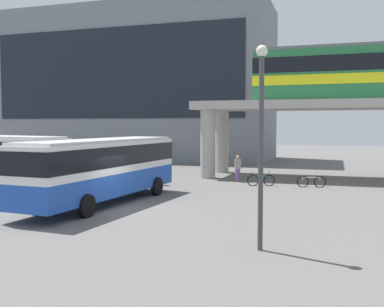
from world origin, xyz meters
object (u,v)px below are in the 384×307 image
object	(u,v)px
bicycle_green	(261,180)
pedestrian_waiting_near_stop	(238,169)
bicycle_silver	(311,182)
pedestrian_at_kerb	(160,173)
station_building	(135,86)
bus_main	(102,164)

from	to	relation	value
bicycle_green	pedestrian_waiting_near_stop	bearing A→B (deg)	140.12
bicycle_silver	pedestrian_at_kerb	xyz separation A→B (m)	(-9.46, -1.95, 0.43)
station_building	bicycle_green	bearing A→B (deg)	-48.12
pedestrian_at_kerb	pedestrian_waiting_near_stop	bearing A→B (deg)	35.92
bus_main	pedestrian_at_kerb	distance (m)	7.50
station_building	bicycle_silver	distance (m)	30.31
station_building	pedestrian_waiting_near_stop	size ratio (longest dim) A/B	17.41
bicycle_green	bicycle_silver	bearing A→B (deg)	4.96
pedestrian_waiting_near_stop	bicycle_green	bearing A→B (deg)	-39.88
bicycle_silver	pedestrian_waiting_near_stop	bearing A→B (deg)	165.54
bus_main	pedestrian_waiting_near_stop	xyz separation A→B (m)	(4.58, 10.64, -1.13)
bicycle_silver	pedestrian_waiting_near_stop	xyz separation A→B (m)	(-4.99, 1.29, 0.50)
pedestrian_waiting_near_stop	pedestrian_at_kerb	xyz separation A→B (m)	(-4.47, -3.24, -0.08)
station_building	pedestrian_waiting_near_stop	xyz separation A→B (m)	(16.30, -18.69, -7.66)
bicycle_green	pedestrian_at_kerb	world-z (taller)	pedestrian_at_kerb
bicycle_green	bicycle_silver	size ratio (longest dim) A/B	0.98
pedestrian_waiting_near_stop	pedestrian_at_kerb	bearing A→B (deg)	-144.08
bus_main	pedestrian_at_kerb	bearing A→B (deg)	89.13
bus_main	bicycle_green	bearing A→B (deg)	54.65
bicycle_green	pedestrian_at_kerb	distance (m)	6.56
bicycle_green	pedestrian_at_kerb	bearing A→B (deg)	-165.16
bicycle_silver	pedestrian_waiting_near_stop	size ratio (longest dim) A/B	0.98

